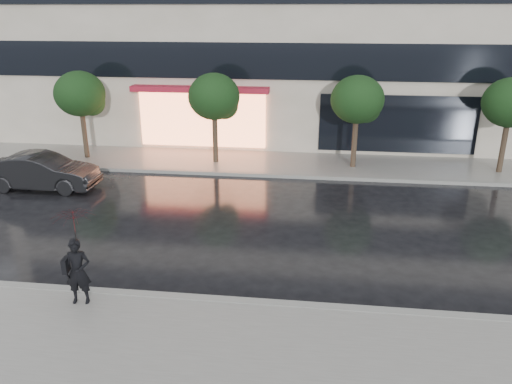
# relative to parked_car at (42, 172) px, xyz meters

# --- Properties ---
(ground) EXTENTS (120.00, 120.00, 0.00)m
(ground) POSITION_rel_parked_car_xyz_m (8.89, -6.00, -0.69)
(ground) COLOR black
(ground) RESTS_ON ground
(sidewalk_near) EXTENTS (60.00, 4.50, 0.12)m
(sidewalk_near) POSITION_rel_parked_car_xyz_m (8.89, -9.25, -0.63)
(sidewalk_near) COLOR slate
(sidewalk_near) RESTS_ON ground
(sidewalk_far) EXTENTS (60.00, 3.50, 0.12)m
(sidewalk_far) POSITION_rel_parked_car_xyz_m (8.89, 4.25, -0.63)
(sidewalk_far) COLOR slate
(sidewalk_far) RESTS_ON ground
(curb_near) EXTENTS (60.00, 0.25, 0.14)m
(curb_near) POSITION_rel_parked_car_xyz_m (8.89, -7.00, -0.62)
(curb_near) COLOR gray
(curb_near) RESTS_ON ground
(curb_far) EXTENTS (60.00, 0.25, 0.14)m
(curb_far) POSITION_rel_parked_car_xyz_m (8.89, 2.50, -0.62)
(curb_far) COLOR gray
(curb_far) RESTS_ON ground
(tree_far_west) EXTENTS (2.20, 2.20, 3.99)m
(tree_far_west) POSITION_rel_parked_car_xyz_m (-0.05, 4.03, 2.23)
(tree_far_west) COLOR #33261C
(tree_far_west) RESTS_ON ground
(tree_mid_west) EXTENTS (2.20, 2.20, 3.99)m
(tree_mid_west) POSITION_rel_parked_car_xyz_m (5.95, 4.03, 2.23)
(tree_mid_west) COLOR #33261C
(tree_mid_west) RESTS_ON ground
(tree_mid_east) EXTENTS (2.20, 2.20, 3.99)m
(tree_mid_east) POSITION_rel_parked_car_xyz_m (11.95, 4.03, 2.23)
(tree_mid_east) COLOR #33261C
(tree_mid_east) RESTS_ON ground
(tree_far_east) EXTENTS (2.20, 2.20, 3.99)m
(tree_far_east) POSITION_rel_parked_car_xyz_m (17.95, 4.03, 2.23)
(tree_far_east) COLOR #33261C
(tree_far_east) RESTS_ON ground
(parked_car) EXTENTS (4.19, 1.49, 1.38)m
(parked_car) POSITION_rel_parked_car_xyz_m (0.00, 0.00, 0.00)
(parked_car) COLOR black
(parked_car) RESTS_ON ground
(pedestrian_with_umbrella) EXTENTS (1.07, 1.08, 2.29)m
(pedestrian_with_umbrella) POSITION_rel_parked_car_xyz_m (5.09, -7.50, 0.95)
(pedestrian_with_umbrella) COLOR black
(pedestrian_with_umbrella) RESTS_ON sidewalk_near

